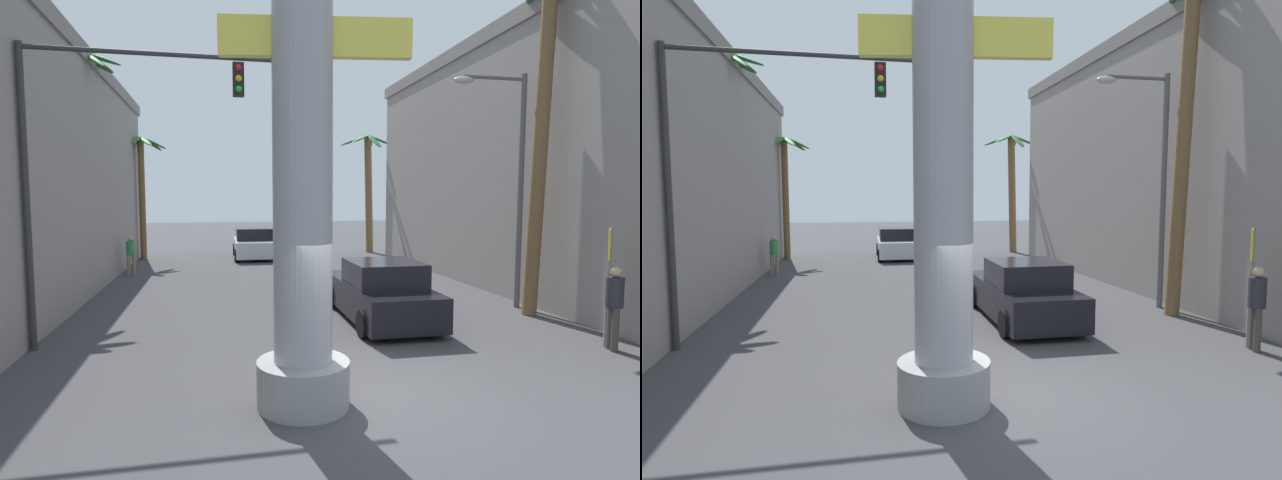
# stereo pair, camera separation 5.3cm
# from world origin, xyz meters

# --- Properties ---
(ground_plane) EXTENTS (89.29, 89.29, 0.00)m
(ground_plane) POSITION_xyz_m (0.00, 10.00, 0.00)
(ground_plane) COLOR #424244
(building_right) EXTENTS (7.73, 19.26, 8.75)m
(building_right) POSITION_xyz_m (10.32, 8.36, 4.38)
(building_right) COLOR gray
(building_right) RESTS_ON ground
(neon_sign_pole) EXTENTS (3.14, 1.42, 10.69)m
(neon_sign_pole) POSITION_xyz_m (-1.09, -0.12, 4.68)
(neon_sign_pole) COLOR #9E9EA3
(neon_sign_pole) RESTS_ON ground
(street_lamp) EXTENTS (2.19, 0.28, 6.56)m
(street_lamp) POSITION_xyz_m (5.76, 5.28, 3.98)
(street_lamp) COLOR #59595E
(street_lamp) RESTS_ON ground
(crossing_sign) EXTENTS (0.47, 0.47, 2.55)m
(crossing_sign) POSITION_xyz_m (5.70, 1.48, 1.67)
(crossing_sign) COLOR slate
(crossing_sign) RESTS_ON ground
(traffic_light_mast) EXTENTS (5.11, 0.32, 6.24)m
(traffic_light_mast) POSITION_xyz_m (-4.59, 3.74, 4.37)
(traffic_light_mast) COLOR #333333
(traffic_light_mast) RESTS_ON ground
(car_lead) EXTENTS (2.02, 4.66, 1.56)m
(car_lead) POSITION_xyz_m (1.77, 4.71, 0.70)
(car_lead) COLOR black
(car_lead) RESTS_ON ground
(car_far) EXTENTS (2.09, 4.26, 1.56)m
(car_far) POSITION_xyz_m (-0.43, 18.39, 0.74)
(car_far) COLOR black
(car_far) RESTS_ON ground
(palm_tree_mid_left) EXTENTS (2.63, 2.64, 7.91)m
(palm_tree_mid_left) POSITION_xyz_m (-6.58, 10.08, 5.09)
(palm_tree_mid_left) COLOR brown
(palm_tree_mid_left) RESTS_ON ground
(palm_tree_near_right) EXTENTS (2.64, 2.60, 9.09)m
(palm_tree_near_right) POSITION_xyz_m (6.02, 4.36, 5.26)
(palm_tree_near_right) COLOR brown
(palm_tree_near_right) RESTS_ON ground
(palm_tree_far_left) EXTENTS (2.52, 2.51, 6.17)m
(palm_tree_far_left) POSITION_xyz_m (-5.92, 18.94, 4.16)
(palm_tree_far_left) COLOR brown
(palm_tree_far_left) RESTS_ON ground
(palm_tree_far_right) EXTENTS (3.00, 3.01, 6.67)m
(palm_tree_far_right) POSITION_xyz_m (6.16, 19.74, 3.98)
(palm_tree_far_right) COLOR brown
(palm_tree_far_right) RESTS_ON ground
(pedestrian_by_sign) EXTENTS (0.43, 0.43, 1.75)m
(pedestrian_by_sign) POSITION_xyz_m (5.65, 1.25, 1.03)
(pedestrian_by_sign) COLOR #3F3833
(pedestrian_by_sign) RESTS_ON ground
(pedestrian_far_left) EXTENTS (0.42, 0.42, 1.61)m
(pedestrian_far_left) POSITION_xyz_m (-5.73, 13.81, 0.94)
(pedestrian_far_left) COLOR gray
(pedestrian_far_left) RESTS_ON ground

